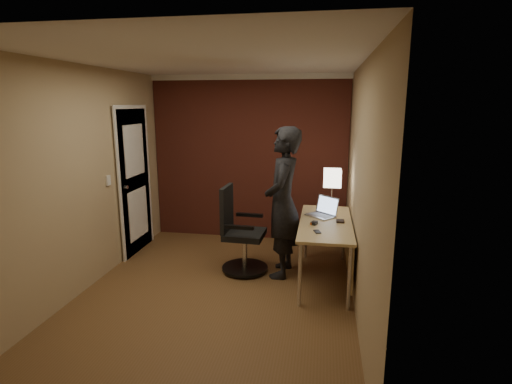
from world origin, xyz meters
TOP-DOWN VIEW (x-y plane):
  - room at (-0.27, 1.54)m, footprint 4.00×4.00m
  - desk at (1.25, 0.53)m, footprint 0.60×1.50m
  - desk_lamp at (1.25, 1.07)m, footprint 0.22×0.22m
  - laptop at (1.15, 0.79)m, footprint 0.42×0.41m
  - mouse at (1.05, 0.40)m, footprint 0.09×0.11m
  - phone at (1.09, 0.12)m, footprint 0.09×0.13m
  - wallet at (1.35, 0.55)m, footprint 0.09×0.11m
  - office_chair at (0.13, 0.63)m, footprint 0.58×0.61m
  - person at (0.66, 0.63)m, footprint 0.47×0.68m

SIDE VIEW (x-z plane):
  - office_chair at x=0.13m, z-range -0.06..1.00m
  - desk at x=1.25m, z-range 0.24..0.97m
  - phone at x=1.09m, z-range 0.73..0.74m
  - wallet at x=1.35m, z-range 0.73..0.75m
  - mouse at x=1.05m, z-range 0.73..0.76m
  - laptop at x=1.15m, z-range 0.68..0.91m
  - person at x=0.66m, z-range 0.00..1.82m
  - desk_lamp at x=1.25m, z-range 0.88..1.41m
  - room at x=-0.27m, z-range -0.63..3.37m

